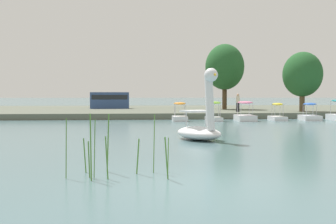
{
  "coord_description": "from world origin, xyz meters",
  "views": [
    {
      "loc": [
        -1.62,
        -8.84,
        2.0
      ],
      "look_at": [
        0.67,
        16.92,
        0.94
      ],
      "focal_mm": 43.19,
      "sensor_mm": 36.0,
      "label": 1
    }
  ],
  "objects_px": {
    "pedal_boat_pink": "(245,115)",
    "parked_van": "(109,100)",
    "pedal_boat_yellow": "(277,116)",
    "tree_sapling_by_fence": "(302,74)",
    "pedal_boat_blue": "(310,116)",
    "tree_broadleaf_behind_dock": "(225,67)",
    "pedal_boat_lime": "(214,115)",
    "pedal_boat_orange": "(180,116)",
    "person_on_path": "(238,102)",
    "swan_boat": "(201,125)"
  },
  "relations": [
    {
      "from": "pedal_boat_pink",
      "to": "parked_van",
      "type": "distance_m",
      "value": 19.3
    },
    {
      "from": "pedal_boat_yellow",
      "to": "tree_sapling_by_fence",
      "type": "xyz_separation_m",
      "value": [
        4.22,
        5.06,
        3.57
      ]
    },
    {
      "from": "pedal_boat_blue",
      "to": "tree_broadleaf_behind_dock",
      "type": "relative_size",
      "value": 0.34
    },
    {
      "from": "pedal_boat_lime",
      "to": "pedal_boat_yellow",
      "type": "distance_m",
      "value": 5.24
    },
    {
      "from": "pedal_boat_orange",
      "to": "pedal_boat_yellow",
      "type": "relative_size",
      "value": 0.89
    },
    {
      "from": "pedal_boat_lime",
      "to": "parked_van",
      "type": "xyz_separation_m",
      "value": [
        -8.94,
        15.51,
        1.06
      ]
    },
    {
      "from": "pedal_boat_blue",
      "to": "tree_broadleaf_behind_dock",
      "type": "height_order",
      "value": "tree_broadleaf_behind_dock"
    },
    {
      "from": "tree_broadleaf_behind_dock",
      "to": "person_on_path",
      "type": "xyz_separation_m",
      "value": [
        -0.56,
        -7.68,
        -3.69
      ]
    },
    {
      "from": "tree_sapling_by_fence",
      "to": "parked_van",
      "type": "xyz_separation_m",
      "value": [
        -18.4,
        10.13,
        -2.44
      ]
    },
    {
      "from": "pedal_boat_orange",
      "to": "person_on_path",
      "type": "distance_m",
      "value": 7.39
    },
    {
      "from": "tree_sapling_by_fence",
      "to": "person_on_path",
      "type": "bearing_deg",
      "value": -172.93
    },
    {
      "from": "person_on_path",
      "to": "parked_van",
      "type": "height_order",
      "value": "parked_van"
    },
    {
      "from": "pedal_boat_orange",
      "to": "pedal_boat_blue",
      "type": "height_order",
      "value": "pedal_boat_orange"
    },
    {
      "from": "tree_broadleaf_behind_dock",
      "to": "parked_van",
      "type": "xyz_separation_m",
      "value": [
        -12.64,
        3.24,
        -3.56
      ]
    },
    {
      "from": "pedal_boat_yellow",
      "to": "tree_broadleaf_behind_dock",
      "type": "distance_m",
      "value": 12.93
    },
    {
      "from": "pedal_boat_lime",
      "to": "pedal_boat_orange",
      "type": "bearing_deg",
      "value": 177.46
    },
    {
      "from": "pedal_boat_orange",
      "to": "pedal_boat_blue",
      "type": "bearing_deg",
      "value": 0.73
    },
    {
      "from": "pedal_boat_lime",
      "to": "pedal_boat_blue",
      "type": "height_order",
      "value": "pedal_boat_lime"
    },
    {
      "from": "pedal_boat_lime",
      "to": "person_on_path",
      "type": "bearing_deg",
      "value": 55.66
    },
    {
      "from": "pedal_boat_lime",
      "to": "pedal_boat_pink",
      "type": "xyz_separation_m",
      "value": [
        2.5,
        -0.0,
        0.02
      ]
    },
    {
      "from": "pedal_boat_lime",
      "to": "swan_boat",
      "type": "bearing_deg",
      "value": -104.03
    },
    {
      "from": "pedal_boat_lime",
      "to": "person_on_path",
      "type": "distance_m",
      "value": 5.64
    },
    {
      "from": "pedal_boat_pink",
      "to": "tree_broadleaf_behind_dock",
      "type": "height_order",
      "value": "tree_broadleaf_behind_dock"
    },
    {
      "from": "swan_boat",
      "to": "pedal_boat_pink",
      "type": "height_order",
      "value": "swan_boat"
    },
    {
      "from": "tree_sapling_by_fence",
      "to": "parked_van",
      "type": "distance_m",
      "value": 21.15
    },
    {
      "from": "pedal_boat_orange",
      "to": "pedal_boat_lime",
      "type": "relative_size",
      "value": 0.96
    },
    {
      "from": "pedal_boat_orange",
      "to": "pedal_boat_lime",
      "type": "xyz_separation_m",
      "value": [
        2.66,
        -0.12,
        0.02
      ]
    },
    {
      "from": "swan_boat",
      "to": "tree_sapling_by_fence",
      "type": "xyz_separation_m",
      "value": [
        12.76,
        18.6,
        3.29
      ]
    },
    {
      "from": "swan_boat",
      "to": "pedal_boat_yellow",
      "type": "relative_size",
      "value": 1.52
    },
    {
      "from": "tree_sapling_by_fence",
      "to": "tree_broadleaf_behind_dock",
      "type": "bearing_deg",
      "value": 129.88
    },
    {
      "from": "pedal_boat_orange",
      "to": "pedal_boat_yellow",
      "type": "bearing_deg",
      "value": 1.43
    },
    {
      "from": "pedal_boat_lime",
      "to": "tree_sapling_by_fence",
      "type": "bearing_deg",
      "value": 29.61
    },
    {
      "from": "tree_sapling_by_fence",
      "to": "tree_broadleaf_behind_dock",
      "type": "height_order",
      "value": "tree_broadleaf_behind_dock"
    },
    {
      "from": "swan_boat",
      "to": "tree_sapling_by_fence",
      "type": "height_order",
      "value": "tree_sapling_by_fence"
    },
    {
      "from": "pedal_boat_orange",
      "to": "tree_sapling_by_fence",
      "type": "height_order",
      "value": "tree_sapling_by_fence"
    },
    {
      "from": "person_on_path",
      "to": "parked_van",
      "type": "distance_m",
      "value": 16.28
    },
    {
      "from": "pedal_boat_lime",
      "to": "pedal_boat_blue",
      "type": "bearing_deg",
      "value": 1.83
    },
    {
      "from": "parked_van",
      "to": "person_on_path",
      "type": "bearing_deg",
      "value": -42.11
    },
    {
      "from": "swan_boat",
      "to": "tree_broadleaf_behind_dock",
      "type": "xyz_separation_m",
      "value": [
        7.0,
        25.5,
        4.41
      ]
    },
    {
      "from": "swan_boat",
      "to": "pedal_boat_yellow",
      "type": "xyz_separation_m",
      "value": [
        8.54,
        13.54,
        -0.28
      ]
    },
    {
      "from": "pedal_boat_lime",
      "to": "tree_broadleaf_behind_dock",
      "type": "xyz_separation_m",
      "value": [
        3.69,
        12.27,
        4.63
      ]
    },
    {
      "from": "pedal_boat_pink",
      "to": "pedal_boat_lime",
      "type": "bearing_deg",
      "value": 179.99
    },
    {
      "from": "swan_boat",
      "to": "parked_van",
      "type": "bearing_deg",
      "value": 101.1
    },
    {
      "from": "parked_van",
      "to": "pedal_boat_pink",
      "type": "bearing_deg",
      "value": -53.59
    },
    {
      "from": "pedal_boat_pink",
      "to": "tree_sapling_by_fence",
      "type": "distance_m",
      "value": 9.46
    },
    {
      "from": "swan_boat",
      "to": "person_on_path",
      "type": "distance_m",
      "value": 18.96
    },
    {
      "from": "pedal_boat_blue",
      "to": "parked_van",
      "type": "xyz_separation_m",
      "value": [
        -16.83,
        15.26,
        1.13
      ]
    },
    {
      "from": "pedal_boat_pink",
      "to": "person_on_path",
      "type": "xyz_separation_m",
      "value": [
        0.64,
        4.59,
        0.92
      ]
    },
    {
      "from": "swan_boat",
      "to": "pedal_boat_yellow",
      "type": "bearing_deg",
      "value": 57.78
    },
    {
      "from": "swan_boat",
      "to": "pedal_boat_blue",
      "type": "distance_m",
      "value": 17.52
    }
  ]
}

